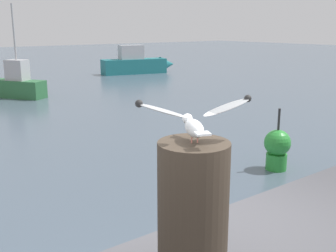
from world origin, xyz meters
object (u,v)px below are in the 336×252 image
(boat_green, at_px, (10,85))
(channel_buoy, at_px, (277,148))
(seagull, at_px, (194,120))
(boat_teal, at_px, (139,64))
(mooring_post, at_px, (193,210))

(boat_green, bearing_deg, channel_buoy, -82.95)
(seagull, height_order, boat_green, boat_green)
(boat_teal, height_order, boat_green, boat_green)
(mooring_post, height_order, boat_green, boat_green)
(boat_green, relative_size, channel_buoy, 2.92)
(seagull, bearing_deg, channel_buoy, 32.79)
(mooring_post, height_order, boat_teal, mooring_post)
(mooring_post, distance_m, boat_green, 16.77)
(boat_teal, height_order, channel_buoy, boat_teal)
(boat_teal, bearing_deg, boat_green, -155.90)
(seagull, xyz_separation_m, boat_teal, (13.20, 20.49, -1.84))
(seagull, bearing_deg, boat_teal, 57.21)
(mooring_post, height_order, channel_buoy, mooring_post)
(seagull, xyz_separation_m, channel_buoy, (5.38, 3.46, -1.98))
(boat_green, bearing_deg, mooring_post, -103.11)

